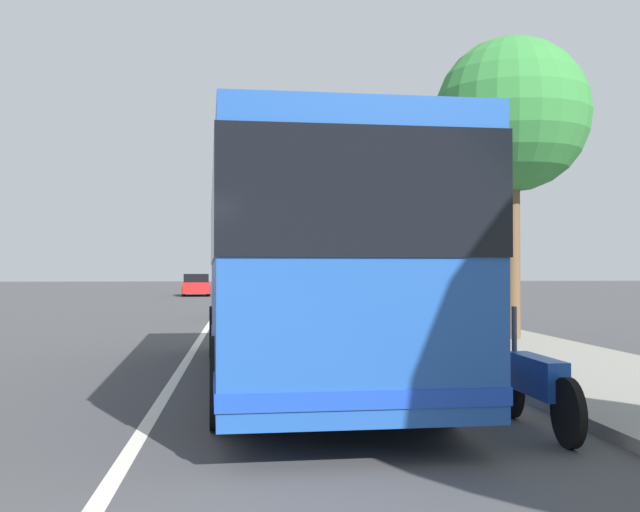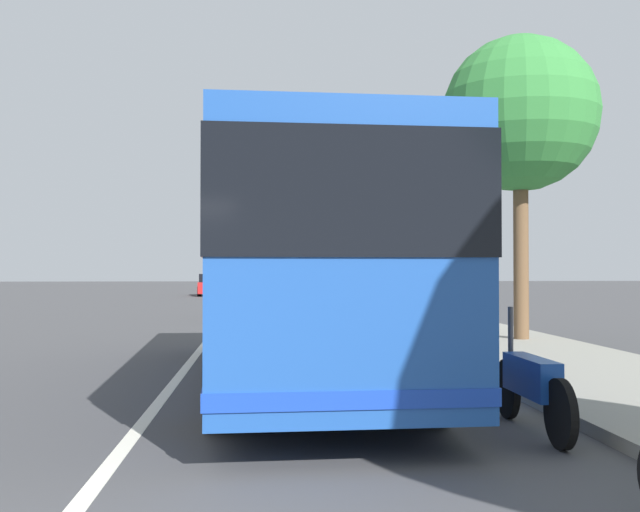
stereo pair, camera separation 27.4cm
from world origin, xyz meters
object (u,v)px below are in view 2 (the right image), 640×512
Objects in this scene: motorcycle_angled at (531,385)px; coach_bus at (298,258)px; car_side_street at (211,285)px; roadside_tree_mid_block at (520,115)px; motorcycle_by_tree at (451,346)px; car_behind_bus at (272,299)px.

coach_bus is at bearing 30.51° from motorcycle_angled.
car_side_street is 0.64× the size of roadside_tree_mid_block.
car_side_street reaches higher than motorcycle_angled.
roadside_tree_mid_block is (5.21, -5.32, 3.35)m from coach_bus.
roadside_tree_mid_block is at bearing -37.69° from motorcycle_by_tree.
coach_bus is at bearing 1.73° from car_side_street.
motorcycle_angled is at bearing -171.84° from car_behind_bus.
coach_bus is 4.64m from motorcycle_angled.
car_behind_bus is 12.06m from roadside_tree_mid_block.
coach_bus is 1.50× the size of roadside_tree_mid_block.
coach_bus is 2.92m from motorcycle_by_tree.
car_side_street is 35.14m from roadside_tree_mid_block.
coach_bus is at bearing 134.39° from roadside_tree_mid_block.
motorcycle_angled is 0.49× the size of car_side_street.
roadside_tree_mid_block reaches higher than motorcycle_angled.
roadside_tree_mid_block is (9.01, -3.04, 4.74)m from motorcycle_angled.
roadside_tree_mid_block reaches higher than car_side_street.
car_side_street is (23.89, 3.72, -0.01)m from car_behind_bus.
motorcycle_by_tree is at bearing -81.63° from coach_bus.
motorcycle_by_tree is (0.48, -2.50, -1.42)m from coach_bus.
coach_bus reaches higher than motorcycle_by_tree.
roadside_tree_mid_block is (4.72, -2.82, 4.77)m from motorcycle_by_tree.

